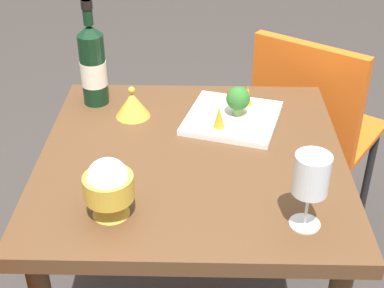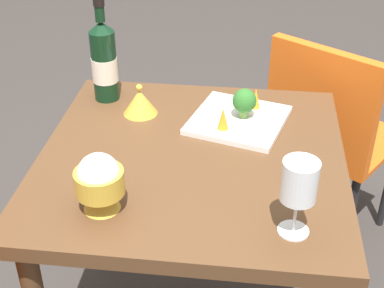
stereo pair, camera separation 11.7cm
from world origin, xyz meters
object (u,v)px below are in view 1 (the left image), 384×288
Objects in this scene: chair_near_window at (311,121)px; rice_bowl_lid at (132,104)px; serving_plate at (232,118)px; wine_bottle at (93,65)px; carrot_garnish_left at (219,117)px; carrot_garnish_right at (247,96)px; wine_glass at (311,176)px; broccoli_floret at (238,99)px; rice_bowl at (109,187)px.

rice_bowl_lid is (-0.35, 0.59, 0.25)m from chair_near_window.
serving_plate is (-0.37, 0.31, 0.22)m from chair_near_window.
serving_plate is (-0.10, -0.41, -0.12)m from wine_bottle.
carrot_garnish_left is (-0.17, -0.37, -0.08)m from wine_bottle.
carrot_garnish_left is 1.04× the size of carrot_garnish_right.
carrot_garnish_left is at bearing 148.39° from serving_plate.
wine_bottle is 0.17m from rice_bowl_lid.
serving_plate is (0.45, 0.14, -0.12)m from wine_glass.
serving_plate is at bearing -94.12° from rice_bowl_lid.
carrot_garnish_right is (0.51, 0.09, -0.08)m from wine_glass.
rice_bowl_lid is at bearing 87.25° from broccoli_floret.
rice_bowl_lid is 1.63× the size of carrot_garnish_right.
broccoli_floret is 0.09m from carrot_garnish_left.
wine_bottle is 0.41m from carrot_garnish_left.
rice_bowl is 0.46× the size of serving_plate.
chair_near_window is 0.73m from rice_bowl_lid.
broccoli_floret is (0.01, -0.01, 0.06)m from serving_plate.
wine_bottle reaches higher than chair_near_window.
wine_glass reaches higher than broccoli_floret.
wine_bottle is at bearing 85.36° from carrot_garnish_right.
broccoli_floret is at bearing -102.79° from wine_bottle.
chair_near_window is 2.76× the size of serving_plate.
carrot_garnish_left is at bearing -34.72° from rice_bowl.
rice_bowl is at bearing -166.97° from wine_bottle.
wine_glass is at bearing -169.52° from carrot_garnish_right.
carrot_garnish_left is at bearing 25.16° from wine_glass.
wine_glass is 2.81× the size of carrot_garnish_left.
wine_bottle reaches higher than rice_bowl.
carrot_garnish_left is (-0.09, -0.25, 0.01)m from rice_bowl_lid.
chair_near_window is 8.50× the size of rice_bowl_lid.
serving_plate is at bearing 145.30° from carrot_garnish_right.
wine_glass is 0.48m from serving_plate.
carrot_garnish_right is (0.04, -0.33, 0.01)m from rice_bowl_lid.
broccoli_floret reaches higher than rice_bowl_lid.
chair_near_window reaches higher than carrot_garnish_left.
chair_near_window is at bearing -39.60° from serving_plate.
carrot_garnish_right is at bearing -34.31° from rice_bowl.
serving_plate is at bearing -95.36° from chair_near_window.
wine_glass is (-0.82, 0.17, 0.34)m from chair_near_window.
serving_plate is 0.09m from carrot_garnish_right.
wine_glass is 1.26× the size of rice_bowl.
wine_bottle is at bearing 44.83° from wine_glass.
chair_near_window reaches higher than rice_bowl_lid.
broccoli_floret is 1.40× the size of carrot_garnish_right.
wine_bottle is 1.76× the size of wine_glass.
chair_near_window is 0.55m from broccoli_floret.
rice_bowl is at bearing -179.90° from rice_bowl_lid.
chair_near_window is 13.86× the size of carrot_garnish_right.
carrot_garnish_right is at bearing -33.18° from carrot_garnish_left.
broccoli_floret is at bearing -94.53° from chair_near_window.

